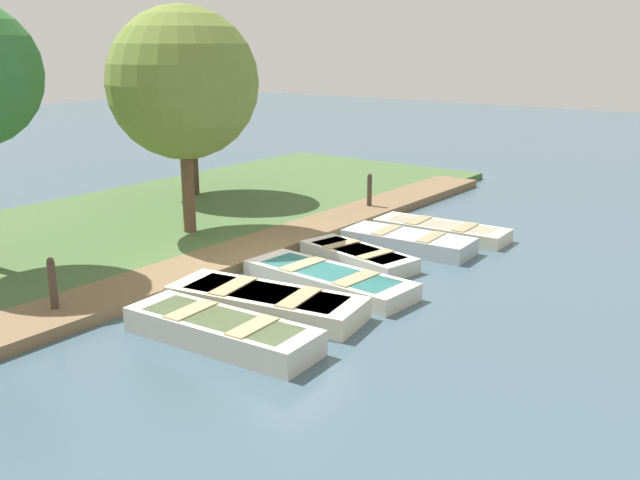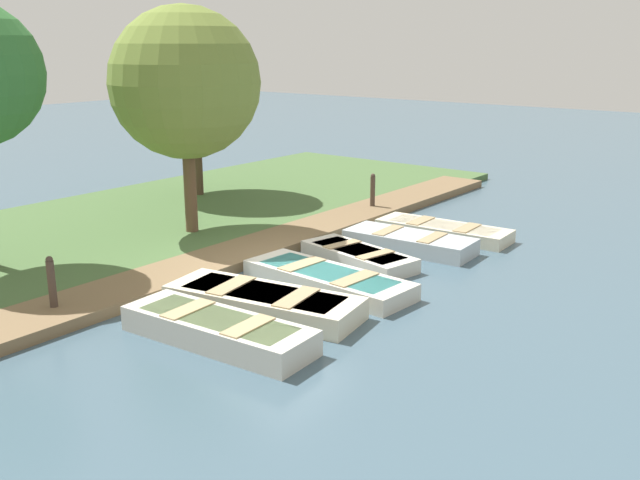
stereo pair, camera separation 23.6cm
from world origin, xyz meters
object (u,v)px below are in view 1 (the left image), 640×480
rowboat_5 (441,230)px  park_tree_left (183,84)px  rowboat_2 (329,279)px  mooring_post_far (369,193)px  rowboat_4 (408,241)px  park_tree_center (190,81)px  rowboat_0 (221,330)px  mooring_post_near (53,289)px  rowboat_3 (358,256)px  rowboat_1 (266,302)px

rowboat_5 → park_tree_left: 6.96m
rowboat_2 → mooring_post_far: 6.27m
rowboat_5 → park_tree_left: size_ratio=0.61×
rowboat_2 → rowboat_5: bearing=94.0°
rowboat_4 → mooring_post_far: bearing=133.7°
rowboat_2 → park_tree_center: bearing=157.2°
mooring_post_far → park_tree_center: size_ratio=0.21×
rowboat_0 → mooring_post_near: mooring_post_near is taller
rowboat_0 → rowboat_3: bearing=93.6°
mooring_post_far → rowboat_3: bearing=-59.9°
rowboat_4 → park_tree_left: bearing=-156.2°
rowboat_3 → park_tree_left: park_tree_left is taller
rowboat_3 → park_tree_left: bearing=-157.3°
rowboat_1 → rowboat_5: rowboat_1 is taller
rowboat_4 → mooring_post_near: 7.74m
rowboat_5 → park_tree_left: (-4.64, -3.84, 3.48)m
rowboat_0 → rowboat_3: 4.77m
rowboat_5 → park_tree_center: (-7.64, -0.82, 3.32)m
rowboat_0 → rowboat_3: size_ratio=1.19×
rowboat_4 → park_tree_center: (-7.59, 0.66, 3.29)m
mooring_post_near → park_tree_center: 9.78m
rowboat_1 → rowboat_3: 3.35m
rowboat_0 → mooring_post_near: (-2.93, -0.99, 0.34)m
park_tree_left → rowboat_3: bearing=10.8°
rowboat_5 → park_tree_center: 8.37m
rowboat_0 → park_tree_center: bearing=134.9°
rowboat_3 → rowboat_2: bearing=-63.9°
rowboat_2 → rowboat_5: rowboat_2 is taller
rowboat_1 → rowboat_5: bearing=79.2°
rowboat_1 → park_tree_left: bearing=141.0°
park_tree_left → park_tree_center: park_tree_left is taller
rowboat_1 → park_tree_center: (-7.56, 5.54, 3.28)m
rowboat_0 → park_tree_left: bearing=137.5°
rowboat_4 → park_tree_left: 6.20m
rowboat_0 → rowboat_1: 1.42m
mooring_post_near → rowboat_5: bearing=72.8°
rowboat_2 → rowboat_4: (-0.08, 3.17, 0.02)m
rowboat_2 → rowboat_4: size_ratio=1.19×
rowboat_3 → mooring_post_near: size_ratio=2.54×
rowboat_5 → mooring_post_far: bearing=157.5°
rowboat_2 → park_tree_left: bearing=173.9°
rowboat_5 → mooring_post_near: size_ratio=2.95×
rowboat_0 → mooring_post_far: bearing=104.8°
rowboat_2 → park_tree_left: 5.87m
mooring_post_near → park_tree_center: bearing=121.9°
mooring_post_far → mooring_post_near: bearing=-90.0°
mooring_post_far → park_tree_left: (-1.94, -4.82, 3.08)m
rowboat_1 → rowboat_2: 1.72m
rowboat_4 → park_tree_center: bearing=171.6°
park_tree_left → rowboat_4: bearing=27.2°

